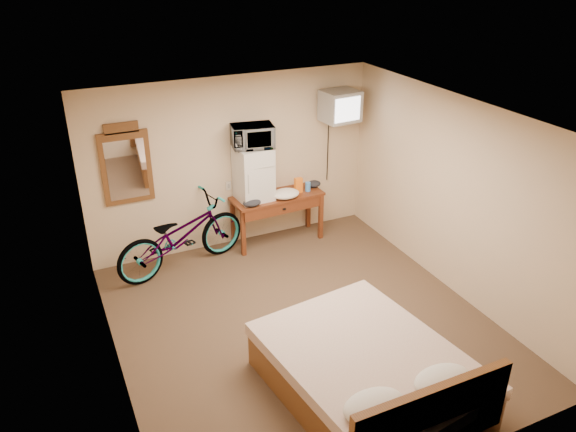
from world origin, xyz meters
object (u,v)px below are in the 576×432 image
at_px(mini_fridge, 253,173).
at_px(blue_cup, 308,187).
at_px(microwave, 252,136).
at_px(crt_television, 340,106).
at_px(wall_mirror, 126,165).
at_px(bicycle, 181,235).
at_px(desk, 278,203).
at_px(bed, 371,376).

bearing_deg(mini_fridge, blue_cup, -6.00).
distance_m(microwave, blue_cup, 1.20).
xyz_separation_m(crt_television, wall_mirror, (-3.05, 0.25, -0.50)).
bearing_deg(microwave, wall_mirror, -176.44).
relative_size(microwave, blue_cup, 4.11).
height_order(wall_mirror, bicycle, wall_mirror).
bearing_deg(microwave, crt_television, 8.32).
xyz_separation_m(crt_television, bicycle, (-2.50, -0.15, -1.47)).
bearing_deg(bicycle, microwave, -94.67).
distance_m(mini_fridge, microwave, 0.55).
height_order(blue_cup, bicycle, bicycle).
height_order(desk, bed, bed).
distance_m(microwave, bicycle, 1.67).
distance_m(mini_fridge, blue_cup, 0.89).
relative_size(microwave, wall_mirror, 0.52).
height_order(blue_cup, wall_mirror, wall_mirror).
distance_m(microwave, crt_television, 1.38).
relative_size(blue_cup, bicycle, 0.07).
distance_m(desk, crt_television, 1.67).
bearing_deg(blue_cup, desk, 177.85).
xyz_separation_m(blue_cup, bed, (-0.99, -3.35, -0.53)).
bearing_deg(blue_cup, microwave, 173.99).
xyz_separation_m(microwave, bicycle, (-1.16, -0.20, -1.19)).
bearing_deg(wall_mirror, desk, -7.57).
distance_m(microwave, wall_mirror, 1.73).
height_order(mini_fridge, blue_cup, mini_fridge).
distance_m(desk, mini_fridge, 0.62).
bearing_deg(desk, bicycle, -174.96).
distance_m(blue_cup, bed, 3.54).
bearing_deg(bed, blue_cup, 73.52).
xyz_separation_m(mini_fridge, bicycle, (-1.16, -0.20, -0.64)).
relative_size(mini_fridge, blue_cup, 5.62).
height_order(mini_fridge, crt_television, crt_television).
xyz_separation_m(bicycle, bed, (0.99, -3.24, -0.21)).
height_order(desk, bicycle, bicycle).
bearing_deg(crt_television, wall_mirror, 175.28).
bearing_deg(wall_mirror, microwave, -6.82).
relative_size(desk, blue_cup, 9.88).
bearing_deg(blue_cup, wall_mirror, 173.45).
relative_size(microwave, bicycle, 0.30).
height_order(desk, crt_television, crt_television).
bearing_deg(wall_mirror, bed, -67.14).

